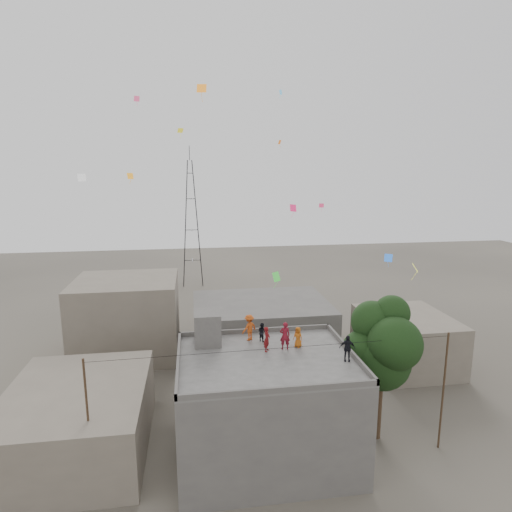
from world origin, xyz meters
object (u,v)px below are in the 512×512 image
(stair_head_box, at_px, (207,328))
(transmission_tower, at_px, (191,223))
(person_red_adult, at_px, (285,336))
(person_dark_adult, at_px, (347,348))
(tree, at_px, (384,346))

(stair_head_box, relative_size, transmission_tower, 0.10)
(transmission_tower, height_order, person_red_adult, transmission_tower)
(person_red_adult, bearing_deg, transmission_tower, -78.59)
(transmission_tower, xyz_separation_m, person_red_adult, (5.31, -38.95, -2.12))
(stair_head_box, distance_m, person_dark_adult, 8.43)
(stair_head_box, bearing_deg, person_red_adult, -18.91)
(tree, distance_m, transmission_tower, 41.12)
(stair_head_box, height_order, person_red_adult, stair_head_box)
(stair_head_box, bearing_deg, tree, -10.74)
(transmission_tower, bearing_deg, stair_head_box, -88.77)
(tree, bearing_deg, stair_head_box, 169.26)
(stair_head_box, distance_m, tree, 10.80)
(transmission_tower, bearing_deg, person_red_adult, -82.23)
(stair_head_box, xyz_separation_m, transmission_tower, (-0.80, 37.40, 1.97))
(person_dark_adult, bearing_deg, transmission_tower, 115.84)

